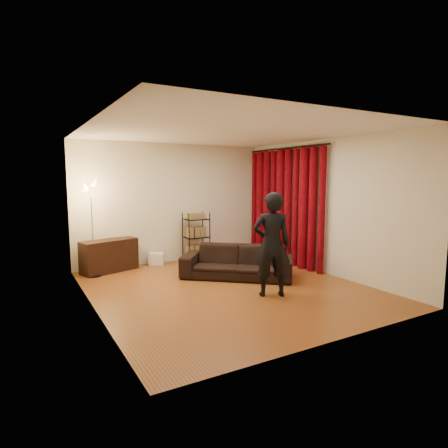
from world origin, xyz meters
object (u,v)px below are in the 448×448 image
sofa (237,262)px  storage_boxes (157,259)px  floor_lamp (92,230)px  wire_shelf (196,237)px  media_cabinet (109,256)px  person (272,245)px

sofa → storage_boxes: bearing=159.1°
storage_boxes → floor_lamp: bearing=-166.8°
wire_shelf → floor_lamp: size_ratio=0.62×
wire_shelf → floor_lamp: floor_lamp is taller
media_cabinet → storage_boxes: media_cabinet is taller
storage_boxes → floor_lamp: floor_lamp is taller
floor_lamp → person: bearing=-49.4°
wire_shelf → media_cabinet: bearing=-160.2°
wire_shelf → storage_boxes: bearing=-168.0°
person → wire_shelf: person is taller
sofa → storage_boxes: size_ratio=6.56×
sofa → floor_lamp: size_ratio=1.14×
person → wire_shelf: size_ratio=1.50×
sofa → person: 1.35m
sofa → person: person is taller
media_cabinet → floor_lamp: 0.74m
sofa → floor_lamp: 2.89m
person → floor_lamp: floor_lamp is taller
media_cabinet → storage_boxes: 1.07m
storage_boxes → wire_shelf: (0.90, -0.16, 0.44)m
person → media_cabinet: 3.57m
sofa → wire_shelf: wire_shelf is taller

